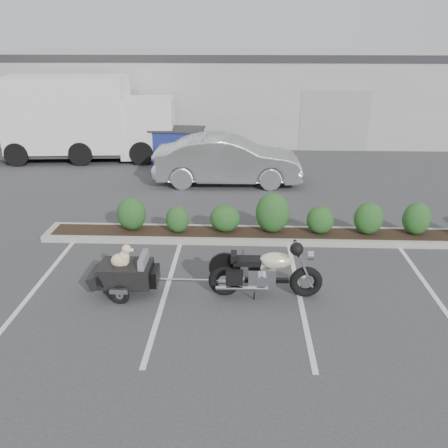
{
  "coord_description": "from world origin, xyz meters",
  "views": [
    {
      "loc": [
        0.02,
        -8.93,
        4.9
      ],
      "look_at": [
        -0.39,
        1.27,
        0.75
      ],
      "focal_mm": 38.0,
      "sensor_mm": 36.0,
      "label": 1
    }
  ],
  "objects_px": {
    "motorcycle": "(265,273)",
    "sedan": "(228,160)",
    "delivery_truck": "(89,120)",
    "dumpster": "(178,145)",
    "pet_trailer": "(125,272)"
  },
  "relations": [
    {
      "from": "sedan",
      "to": "dumpster",
      "type": "bearing_deg",
      "value": 35.15
    },
    {
      "from": "motorcycle",
      "to": "dumpster",
      "type": "bearing_deg",
      "value": 106.16
    },
    {
      "from": "delivery_truck",
      "to": "dumpster",
      "type": "bearing_deg",
      "value": -10.88
    },
    {
      "from": "dumpster",
      "to": "delivery_truck",
      "type": "height_order",
      "value": "delivery_truck"
    },
    {
      "from": "pet_trailer",
      "to": "sedan",
      "type": "height_order",
      "value": "sedan"
    },
    {
      "from": "sedan",
      "to": "dumpster",
      "type": "relative_size",
      "value": 2.3
    },
    {
      "from": "motorcycle",
      "to": "pet_trailer",
      "type": "relative_size",
      "value": 1.26
    },
    {
      "from": "motorcycle",
      "to": "delivery_truck",
      "type": "relative_size",
      "value": 0.31
    },
    {
      "from": "motorcycle",
      "to": "sedan",
      "type": "bearing_deg",
      "value": 97.11
    },
    {
      "from": "sedan",
      "to": "delivery_truck",
      "type": "relative_size",
      "value": 0.68
    },
    {
      "from": "pet_trailer",
      "to": "delivery_truck",
      "type": "bearing_deg",
      "value": 109.71
    },
    {
      "from": "delivery_truck",
      "to": "sedan",
      "type": "bearing_deg",
      "value": -34.39
    },
    {
      "from": "motorcycle",
      "to": "sedan",
      "type": "xyz_separation_m",
      "value": [
        -0.98,
        7.58,
        0.31
      ]
    },
    {
      "from": "motorcycle",
      "to": "pet_trailer",
      "type": "bearing_deg",
      "value": 179.25
    },
    {
      "from": "pet_trailer",
      "to": "delivery_truck",
      "type": "height_order",
      "value": "delivery_truck"
    }
  ]
}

